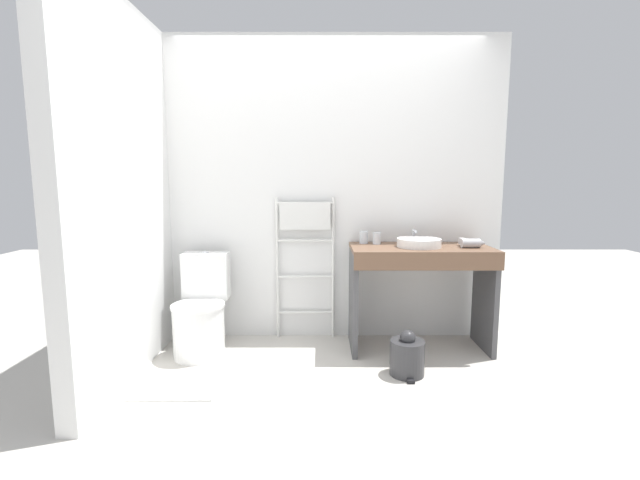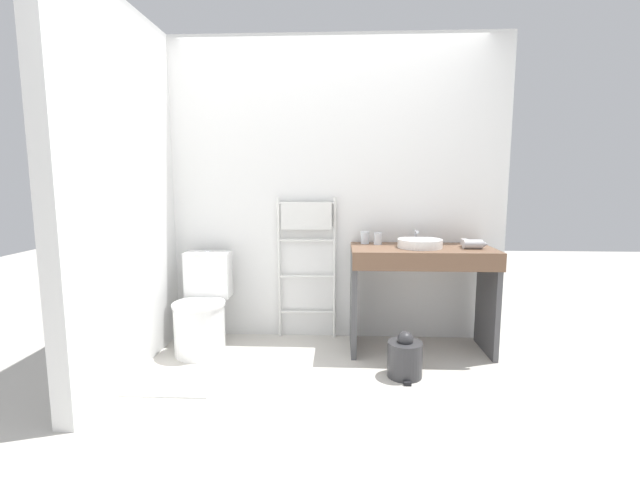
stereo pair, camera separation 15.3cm
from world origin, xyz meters
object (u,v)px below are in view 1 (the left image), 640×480
(cup_near_wall, at_px, (363,237))
(hair_dryer, at_px, (470,243))
(trash_bin, at_px, (406,356))
(sink_basin, at_px, (418,242))
(toilet, at_px, (200,314))
(towel_radiator, at_px, (304,235))
(cup_near_edge, at_px, (376,238))

(cup_near_wall, height_order, hair_dryer, cup_near_wall)
(cup_near_wall, bearing_deg, trash_bin, -69.30)
(cup_near_wall, distance_m, hair_dryer, 0.84)
(sink_basin, bearing_deg, cup_near_wall, 155.21)
(trash_bin, bearing_deg, toilet, 165.47)
(towel_radiator, xyz_separation_m, hair_dryer, (1.29, -0.29, -0.03))
(sink_basin, height_order, trash_bin, sink_basin)
(cup_near_wall, height_order, trash_bin, cup_near_wall)
(cup_near_edge, bearing_deg, hair_dryer, -14.42)
(sink_basin, xyz_separation_m, cup_near_edge, (-0.31, 0.15, 0.01))
(trash_bin, bearing_deg, cup_near_wall, 110.70)
(cup_near_wall, bearing_deg, towel_radiator, 172.42)
(cup_near_edge, xyz_separation_m, trash_bin, (0.15, -0.61, -0.75))
(cup_near_wall, bearing_deg, toilet, -168.87)
(sink_basin, distance_m, trash_bin, 0.88)
(trash_bin, bearing_deg, hair_dryer, 37.54)
(sink_basin, height_order, hair_dryer, hair_dryer)
(sink_basin, relative_size, cup_near_edge, 3.59)
(cup_near_wall, height_order, cup_near_edge, cup_near_wall)
(hair_dryer, relative_size, trash_bin, 0.58)
(toilet, relative_size, cup_near_wall, 7.73)
(sink_basin, bearing_deg, hair_dryer, -4.68)
(hair_dryer, xyz_separation_m, trash_bin, (-0.56, -0.43, -0.73))
(sink_basin, relative_size, hair_dryer, 1.83)
(toilet, height_order, cup_near_edge, cup_near_edge)
(sink_basin, xyz_separation_m, cup_near_wall, (-0.41, 0.19, 0.01))
(cup_near_edge, relative_size, trash_bin, 0.30)
(cup_near_edge, relative_size, hair_dryer, 0.51)
(toilet, height_order, sink_basin, sink_basin)
(towel_radiator, distance_m, hair_dryer, 1.33)
(towel_radiator, distance_m, cup_near_wall, 0.49)
(cup_near_wall, relative_size, hair_dryer, 0.53)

